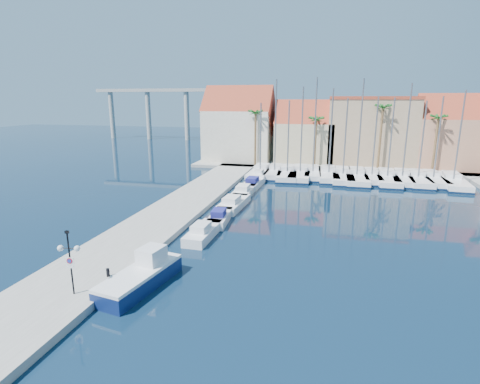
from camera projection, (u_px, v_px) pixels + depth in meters
name	position (u px, v px, depth m)	size (l,w,h in m)	color
ground	(217.00, 288.00, 23.60)	(260.00, 260.00, 0.00)	black
quay_west	(172.00, 213.00, 38.32)	(6.00, 77.00, 0.50)	gray
shore_north	(350.00, 164.00, 66.54)	(54.00, 16.00, 0.50)	gray
lamp_post	(69.00, 253.00, 21.25)	(1.32, 0.52, 3.92)	black
bollard	(108.00, 272.00, 23.95)	(0.21, 0.21, 0.54)	black
fishing_boat	(142.00, 275.00, 23.63)	(3.18, 6.61, 2.22)	#0D1D4E
motorboat_west_0	(203.00, 232.00, 32.02)	(1.92, 5.64, 1.40)	white
motorboat_west_1	(220.00, 217.00, 36.03)	(2.11, 5.39, 1.40)	white
motorboat_west_2	(233.00, 203.00, 40.81)	(2.49, 6.77, 1.40)	white
motorboat_west_3	(244.00, 191.00, 46.16)	(2.11, 6.37, 1.40)	white
motorboat_west_4	(253.00, 183.00, 50.63)	(2.25, 6.31, 1.40)	white
motorboat_west_5	(260.00, 175.00, 55.83)	(1.83, 5.22, 1.40)	white
sailboat_0	(261.00, 172.00, 57.95)	(2.85, 10.65, 11.01)	white
sailboat_1	(275.00, 172.00, 57.92)	(2.75, 9.68, 14.41)	white
sailboat_2	(287.00, 173.00, 57.03)	(3.76, 11.24, 11.39)	white
sailboat_3	(300.00, 173.00, 56.97)	(3.18, 11.53, 13.30)	white
sailboat_4	(313.00, 173.00, 56.94)	(2.72, 9.12, 14.59)	white
sailboat_5	(328.00, 174.00, 56.26)	(3.44, 10.86, 13.05)	white
sailboat_6	(343.00, 176.00, 55.23)	(3.15, 11.39, 11.72)	white
sailboat_7	(356.00, 176.00, 54.67)	(3.13, 11.71, 14.31)	white
sailboat_8	(371.00, 176.00, 54.57)	(2.64, 9.37, 11.94)	white
sailboat_9	(387.00, 178.00, 53.72)	(3.20, 11.37, 11.77)	white
sailboat_10	(402.00, 178.00, 53.66)	(3.60, 10.55, 13.65)	white
sailboat_11	(417.00, 179.00, 53.08)	(3.08, 10.77, 11.37)	white
sailboat_12	(432.00, 179.00, 52.84)	(3.06, 10.04, 11.94)	white
sailboat_13	(452.00, 181.00, 51.55)	(3.69, 11.28, 12.74)	white
building_0	(239.00, 127.00, 68.63)	(12.30, 9.00, 13.50)	beige
building_1	(305.00, 135.00, 66.20)	(10.30, 8.00, 11.00)	tan
building_2	(370.00, 131.00, 64.40)	(14.20, 10.20, 11.50)	tan
building_3	(448.00, 135.00, 60.82)	(10.30, 8.00, 12.00)	tan
palm_0	(256.00, 114.00, 62.39)	(2.60, 2.60, 10.15)	brown
palm_1	(316.00, 121.00, 60.34)	(2.60, 2.60, 9.15)	brown
palm_2	(383.00, 109.00, 57.61)	(2.60, 2.60, 11.15)	brown
palm_3	(438.00, 119.00, 56.13)	(2.60, 2.60, 9.65)	brown
viaduct	(170.00, 104.00, 107.36)	(48.00, 2.20, 14.45)	#9E9E99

